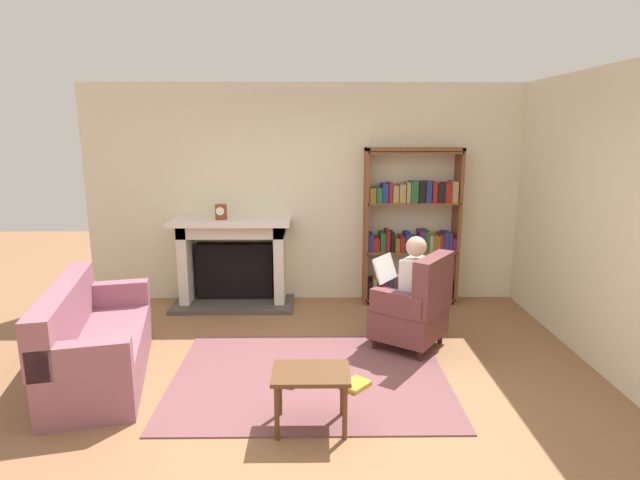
% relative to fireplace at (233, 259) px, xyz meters
% --- Properties ---
extents(ground, '(14.00, 14.00, 0.00)m').
position_rel_fireplace_xyz_m(ground, '(0.96, -2.30, -0.58)').
color(ground, '#8D6240').
extents(back_wall, '(5.60, 0.10, 2.70)m').
position_rel_fireplace_xyz_m(back_wall, '(0.96, 0.25, 0.77)').
color(back_wall, beige).
rests_on(back_wall, ground).
extents(side_wall_right, '(0.10, 5.20, 2.70)m').
position_rel_fireplace_xyz_m(side_wall_right, '(3.61, -1.05, 0.77)').
color(side_wall_right, beige).
rests_on(side_wall_right, ground).
extents(area_rug, '(2.40, 1.80, 0.01)m').
position_rel_fireplace_xyz_m(area_rug, '(0.96, -2.00, -0.57)').
color(area_rug, brown).
rests_on(area_rug, ground).
extents(fireplace, '(1.47, 0.64, 1.09)m').
position_rel_fireplace_xyz_m(fireplace, '(0.00, 0.00, 0.00)').
color(fireplace, '#4C4742').
rests_on(fireplace, ground).
extents(mantel_clock, '(0.14, 0.14, 0.18)m').
position_rel_fireplace_xyz_m(mantel_clock, '(-0.11, -0.10, 0.60)').
color(mantel_clock, brown).
rests_on(mantel_clock, fireplace).
extents(bookshelf, '(1.16, 0.32, 1.93)m').
position_rel_fireplace_xyz_m(bookshelf, '(2.21, 0.03, 0.33)').
color(bookshelf, brown).
rests_on(bookshelf, ground).
extents(armchair_reading, '(0.88, 0.88, 0.97)m').
position_rel_fireplace_xyz_m(armchair_reading, '(2.00, -1.38, -0.15)').
color(armchair_reading, '#331E14').
rests_on(armchair_reading, ground).
extents(seated_reader, '(0.59, 0.56, 1.14)m').
position_rel_fireplace_xyz_m(seated_reader, '(1.90, -1.31, 0.04)').
color(seated_reader, white).
rests_on(seated_reader, ground).
extents(sofa_floral, '(1.09, 1.82, 0.85)m').
position_rel_fireplace_xyz_m(sofa_floral, '(-0.92, -1.96, -0.26)').
color(sofa_floral, '#945969').
rests_on(sofa_floral, ground).
extents(side_table, '(0.56, 0.39, 0.44)m').
position_rel_fireplace_xyz_m(side_table, '(0.98, -2.76, -0.20)').
color(side_table, brown).
rests_on(side_table, ground).
extents(scattered_books, '(0.84, 0.51, 0.04)m').
position_rel_fireplace_xyz_m(scattered_books, '(1.01, -2.08, -0.55)').
color(scattered_books, '#334CA5').
rests_on(scattered_books, area_rug).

